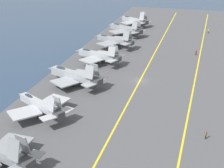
# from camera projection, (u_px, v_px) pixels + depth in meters

# --- Properties ---
(ground_plane) EXTENTS (2000.00, 2000.00, 0.00)m
(ground_plane) POSITION_uv_depth(u_px,v_px,m) (140.00, 82.00, 88.13)
(ground_plane) COLOR navy
(carrier_deck) EXTENTS (208.11, 49.28, 0.40)m
(carrier_deck) POSITION_uv_depth(u_px,v_px,m) (140.00, 82.00, 88.06)
(carrier_deck) COLOR #4C4C4F
(carrier_deck) RESTS_ON ground
(deck_stripe_foul_line) EXTENTS (187.27, 3.85, 0.01)m
(deck_stripe_foul_line) POSITION_uv_depth(u_px,v_px,m) (194.00, 86.00, 84.64)
(deck_stripe_foul_line) COLOR yellow
(deck_stripe_foul_line) RESTS_ON carrier_deck
(deck_stripe_centerline) EXTENTS (187.30, 0.36, 0.01)m
(deck_stripe_centerline) POSITION_uv_depth(u_px,v_px,m) (140.00, 81.00, 87.98)
(deck_stripe_centerline) COLOR yellow
(deck_stripe_centerline) RESTS_ON carrier_deck
(parked_jet_third) EXTENTS (13.44, 14.84, 5.93)m
(parked_jet_third) POSITION_uv_depth(u_px,v_px,m) (40.00, 105.00, 69.49)
(parked_jet_third) COLOR #A8AAAF
(parked_jet_third) RESTS_ON carrier_deck
(parked_jet_fourth) EXTENTS (12.71, 17.51, 6.55)m
(parked_jet_fourth) POSITION_uv_depth(u_px,v_px,m) (74.00, 75.00, 84.91)
(parked_jet_fourth) COLOR #93999E
(parked_jet_fourth) RESTS_ON carrier_deck
(parked_jet_fifth) EXTENTS (12.34, 15.90, 6.07)m
(parked_jet_fifth) POSITION_uv_depth(u_px,v_px,m) (98.00, 55.00, 99.59)
(parked_jet_fifth) COLOR #9EA3A8
(parked_jet_fifth) RESTS_ON carrier_deck
(parked_jet_sixth) EXTENTS (13.43, 15.81, 6.48)m
(parked_jet_sixth) POSITION_uv_depth(u_px,v_px,m) (114.00, 40.00, 114.54)
(parked_jet_sixth) COLOR gray
(parked_jet_sixth) RESTS_ON carrier_deck
(parked_jet_seventh) EXTENTS (13.42, 16.84, 6.02)m
(parked_jet_seventh) POSITION_uv_depth(u_px,v_px,m) (124.00, 29.00, 129.85)
(parked_jet_seventh) COLOR gray
(parked_jet_seventh) RESTS_ON carrier_deck
(parked_jet_eighth) EXTENTS (12.34, 15.01, 6.42)m
(parked_jet_eighth) POSITION_uv_depth(u_px,v_px,m) (134.00, 20.00, 143.99)
(parked_jet_eighth) COLOR #9EA3A8
(parked_jet_eighth) RESTS_ON carrier_deck
(crew_yellow_vest) EXTENTS (0.36, 0.44, 1.70)m
(crew_yellow_vest) POSITION_uv_depth(u_px,v_px,m) (208.00, 31.00, 132.77)
(crew_yellow_vest) COLOR #232328
(crew_yellow_vest) RESTS_ON carrier_deck
(crew_red_vest) EXTENTS (0.45, 0.46, 1.74)m
(crew_red_vest) POSITION_uv_depth(u_px,v_px,m) (196.00, 52.00, 107.19)
(crew_red_vest) COLOR #232328
(crew_red_vest) RESTS_ON carrier_deck
(crew_brown_vest) EXTENTS (0.46, 0.43, 1.75)m
(crew_brown_vest) POSITION_uv_depth(u_px,v_px,m) (206.00, 134.00, 61.90)
(crew_brown_vest) COLOR #232328
(crew_brown_vest) RESTS_ON carrier_deck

